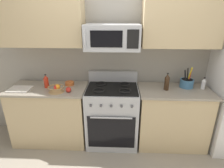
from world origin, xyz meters
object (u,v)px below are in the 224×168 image
range_oven (112,115)px  bottle_hot_sauce (46,82)px  utensil_crock (187,83)px  prep_bowl (70,83)px  bottle_vinegar (203,84)px  apple_loose (68,90)px  bottle_soy (167,82)px  fruit_basket (56,89)px  microwave (112,37)px  cutting_board (20,89)px

range_oven → bottle_hot_sauce: bottle_hot_sauce is taller
utensil_crock → prep_bowl: 1.75m
range_oven → bottle_vinegar: size_ratio=6.16×
apple_loose → bottle_soy: bearing=6.2°
fruit_basket → prep_bowl: 0.29m
microwave → utensil_crock: (1.10, 0.08, -0.66)m
bottle_hot_sauce → apple_loose: bearing=-23.7°
bottle_vinegar → prep_bowl: size_ratio=1.28×
fruit_basket → prep_bowl: (0.12, 0.26, -0.02)m
bottle_hot_sauce → prep_bowl: size_ratio=1.47×
range_oven → bottle_vinegar: 1.41m
range_oven → bottle_soy: size_ratio=4.36×
utensil_crock → bottle_hot_sauce: 2.07m
range_oven → bottle_hot_sauce: 1.10m
utensil_crock → fruit_basket: bearing=-172.3°
utensil_crock → bottle_vinegar: bearing=-15.2°
apple_loose → cutting_board: bearing=175.2°
range_oven → fruit_basket: size_ratio=4.82×
range_oven → cutting_board: (-1.33, -0.09, 0.44)m
cutting_board → microwave: bearing=5.2°
apple_loose → bottle_soy: (1.38, 0.15, 0.08)m
utensil_crock → bottle_hot_sauce: utensil_crock is taller
bottle_hot_sauce → prep_bowl: 0.34m
range_oven → fruit_basket: (-0.77, -0.15, 0.48)m
cutting_board → bottle_vinegar: 2.65m
microwave → prep_bowl: 0.97m
microwave → bottle_vinegar: 1.47m
apple_loose → bottle_vinegar: bottle_vinegar is taller
bottle_soy → bottle_vinegar: (0.54, 0.05, -0.04)m
range_oven → utensil_crock: bearing=5.6°
bottle_vinegar → range_oven: bearing=-177.9°
apple_loose → bottle_vinegar: size_ratio=0.42×
utensil_crock → bottle_vinegar: (0.22, -0.06, 0.01)m
utensil_crock → bottle_hot_sauce: (-2.07, -0.10, 0.02)m
range_oven → apple_loose: range_oven is taller
microwave → bottle_vinegar: size_ratio=4.09×
microwave → bottle_hot_sauce: microwave is taller
cutting_board → bottle_hot_sauce: bottle_hot_sauce is taller
microwave → bottle_soy: 0.99m
range_oven → utensil_crock: utensil_crock is taller
microwave → fruit_basket: (-0.77, -0.17, -0.69)m
apple_loose → utensil_crock: bearing=8.8°
bottle_soy → bottle_hot_sauce: (-1.75, 0.01, -0.02)m
range_oven → bottle_soy: 0.95m
apple_loose → prep_bowl: apple_loose is taller
range_oven → prep_bowl: (-0.66, 0.12, 0.46)m
microwave → prep_bowl: size_ratio=5.24×
bottle_vinegar → prep_bowl: 1.97m
prep_bowl → bottle_vinegar: bearing=-2.0°
utensil_crock → fruit_basket: size_ratio=1.38×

